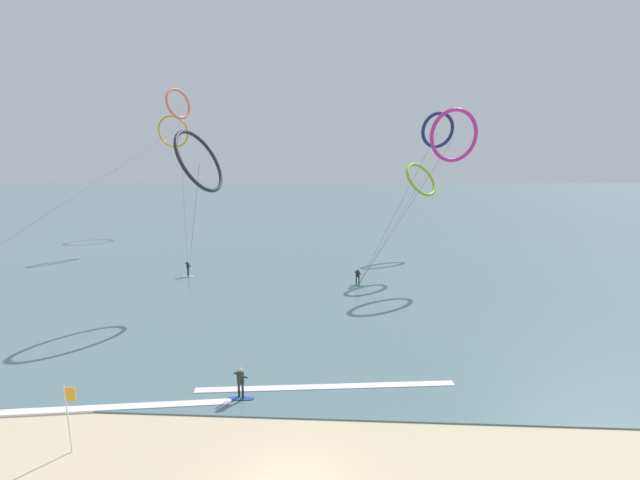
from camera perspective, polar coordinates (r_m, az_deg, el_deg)
name	(u,v)px	position (r m, az deg, el deg)	size (l,w,h in m)	color
sea_water	(336,203)	(118.75, 2.16, 4.99)	(400.00, 200.00, 0.08)	slate
surfer_emerald	(358,278)	(41.29, 5.05, -5.08)	(1.40, 0.70, 1.70)	#199351
surfer_cobalt	(241,385)	(23.19, -10.54, -18.50)	(1.40, 0.71, 1.70)	#2647B7
surfer_ivory	(188,270)	(46.30, -17.20, -3.78)	(1.40, 0.72, 1.70)	silver
kite_amber	(173,132)	(76.56, -19.02, 13.50)	(5.41, 51.38, 19.08)	orange
kite_navy	(438,130)	(50.45, 15.43, 13.93)	(11.04, 10.83, 17.19)	navy
kite_charcoal	(199,161)	(36.12, -15.79, 10.06)	(6.35, 10.73, 14.41)	black
kite_magenta	(454,135)	(45.62, 17.44, 13.17)	(12.16, 5.79, 17.02)	#CC288E
kite_lime	(421,180)	(55.52, 13.34, 7.86)	(11.15, 17.70, 11.65)	#8CC62D
kite_coral	(178,104)	(65.75, -18.38, 16.85)	(8.73, 21.35, 21.81)	#EA7260
beach_flag	(69,409)	(21.52, -30.48, -18.84)	(0.47, 0.06, 3.00)	silver
wave_crest_near	(94,409)	(25.06, -27.96, -19.27)	(13.29, 0.50, 0.12)	white
wave_crest_mid	(326,387)	(24.18, 0.81, -19.06)	(13.88, 0.50, 0.12)	white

